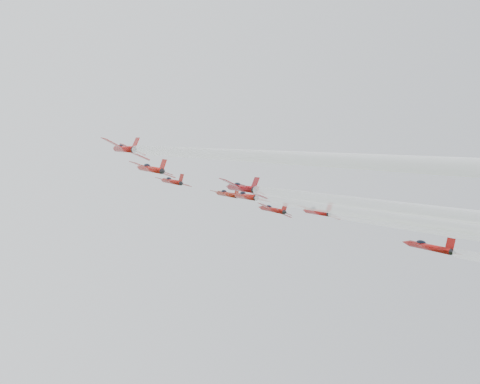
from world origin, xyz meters
TOP-DOWN VIEW (x-y plane):
  - jet_lead at (-3.66, 27.96)m, footprint 9.58×12.08m
  - jet_row2_left at (-16.52, 9.90)m, footprint 10.43×13.16m
  - jet_row2_center at (2.48, 11.70)m, footprint 8.96×11.30m
  - jet_row2_right at (16.32, 14.65)m, footprint 9.46×11.93m
  - jet_center at (0.99, -38.52)m, footprint 9.82×90.20m
  - jet_rear_farleft at (-30.76, -48.93)m, footprint 8.51×78.13m
  - jet_rear_left at (-8.77, -51.60)m, footprint 9.51×87.28m

SIDE VIEW (x-z plane):
  - jet_rear_left at x=-8.77m, z-range 101.79..159.14m
  - jet_rear_farleft at x=-30.76m, z-range 106.54..157.87m
  - jet_center at x=0.99m, z-range 109.34..168.61m
  - jet_row2_left at x=-16.52m, z-range 166.02..175.05m
  - jet_row2_center at x=2.48m, z-range 167.81..175.57m
  - jet_row2_right at x=16.32m, z-range 169.52..177.71m
  - jet_lead at x=-3.66m, z-range 178.12..186.42m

